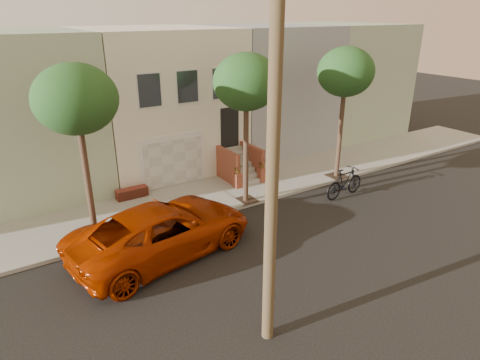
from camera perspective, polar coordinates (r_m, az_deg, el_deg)
ground at (r=15.27m, az=5.77°, el=-9.29°), size 90.00×90.00×0.00m
sidewalk at (r=19.20m, az=-4.11°, el=-2.12°), size 40.00×3.70×0.15m
house_row at (r=23.24m, az=-11.45°, el=11.00°), size 33.10×11.70×7.00m
tree_left at (r=14.52m, az=-21.42°, el=10.02°), size 2.70×2.57×6.30m
tree_mid at (r=17.01m, az=0.86°, el=13.05°), size 2.70×2.57×6.30m
tree_right at (r=20.54m, az=14.17°, el=13.95°), size 2.70×2.57×6.30m
pickup_truck at (r=14.74m, az=-10.49°, el=-6.75°), size 6.92×4.12×1.80m
motorcycle at (r=19.56m, az=14.05°, el=-0.32°), size 2.36×0.83×1.39m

